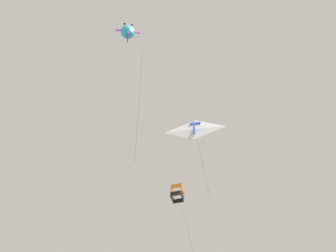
# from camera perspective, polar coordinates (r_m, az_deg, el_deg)

# --- Properties ---
(kite_delta_highest) EXTENTS (2.57, 1.78, 5.65)m
(kite_delta_highest) POSITION_cam_1_polar(r_m,az_deg,el_deg) (29.35, 2.96, -0.34)
(kite_delta_highest) COLOR white
(kite_box_far_centre) EXTENTS (2.18, 2.02, 7.72)m
(kite_box_far_centre) POSITION_cam_1_polar(r_m,az_deg,el_deg) (38.68, 1.06, -7.47)
(kite_box_far_centre) COLOR orange
(kite_fish_upper_right) EXTENTS (2.14, 1.46, 10.34)m
(kite_fish_upper_right) POSITION_cam_1_polar(r_m,az_deg,el_deg) (29.07, -4.45, 10.27)
(kite_fish_upper_right) COLOR #1EB2C6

